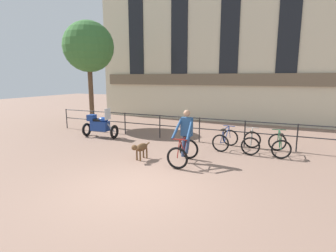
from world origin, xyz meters
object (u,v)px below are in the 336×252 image
cyclist_with_bike (185,139)px  dog (140,148)px  parked_bicycle_mid_right (279,145)px  parked_motorcycle (100,125)px  parked_bicycle_near_lamp (225,140)px  parked_bicycle_mid_left (251,142)px

cyclist_with_bike → dog: size_ratio=1.85×
parked_bicycle_mid_right → parked_motorcycle: bearing=-5.6°
parked_bicycle_near_lamp → parked_bicycle_mid_left: same height
dog → parked_bicycle_mid_right: 4.92m
parked_motorcycle → parked_bicycle_near_lamp: 5.71m
parked_motorcycle → parked_bicycle_mid_left: 6.67m
parked_bicycle_mid_left → parked_bicycle_mid_right: same height
dog → parked_motorcycle: (-3.41, 2.17, 0.16)m
dog → parked_bicycle_mid_left: parked_bicycle_mid_left is taller
cyclist_with_bike → parked_bicycle_mid_left: (1.80, 2.20, -0.41)m
cyclist_with_bike → dog: 1.53m
parked_bicycle_near_lamp → parked_bicycle_mid_right: bearing=-171.6°
cyclist_with_bike → parked_bicycle_mid_left: bearing=49.0°
cyclist_with_bike → parked_bicycle_mid_right: (2.76, 2.20, -0.41)m
parked_bicycle_near_lamp → parked_bicycle_mid_right: size_ratio=1.00×
cyclist_with_bike → dog: (-1.44, -0.35, -0.36)m
parked_bicycle_near_lamp → parked_bicycle_mid_left: size_ratio=1.04×
parked_motorcycle → parked_bicycle_near_lamp: size_ratio=1.39×
parked_bicycle_mid_right → parked_bicycle_near_lamp: bearing=-8.5°
parked_motorcycle → parked_bicycle_mid_left: bearing=-90.6°
dog → parked_bicycle_near_lamp: bearing=58.0°
parked_bicycle_mid_left → parked_bicycle_near_lamp: bearing=-3.5°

